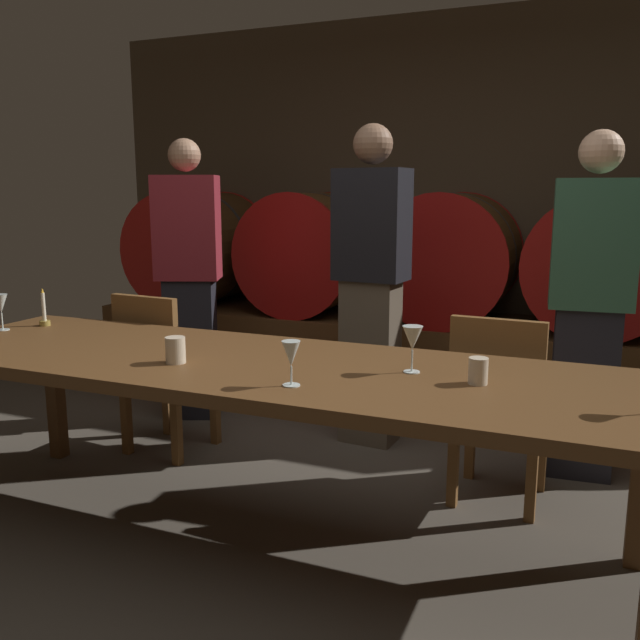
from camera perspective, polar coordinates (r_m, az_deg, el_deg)
The scene contains 19 objects.
ground_plane at distance 2.69m, azimuth -2.00°, elevation -20.66°, with size 7.49×7.49×0.00m, color #4C443A.
back_wall at distance 5.20m, azimuth 12.10°, elevation 9.84°, with size 5.76×0.24×2.66m, color brown.
barrel_shelf at distance 4.80m, azimuth 10.38°, elevation -3.06°, with size 5.18×0.90×0.53m, color brown.
wine_barrel_far_left at distance 5.44m, azimuth -10.19°, elevation 6.02°, with size 0.88×0.84×0.88m.
wine_barrel_left at distance 4.99m, azimuth -0.70°, elevation 5.76°, with size 0.88×0.84×0.88m.
wine_barrel_center at distance 4.68m, azimuth 11.02°, elevation 5.22°, with size 0.88×0.84×0.88m.
wine_barrel_right at distance 4.59m, azimuth 22.59°, elevation 4.48°, with size 0.88×0.84×0.88m.
dining_table at distance 2.63m, azimuth -5.51°, elevation -4.76°, with size 2.97×0.89×0.76m.
chair_left at distance 3.68m, azimuth -13.39°, elevation -3.82°, with size 0.43×0.43×0.88m.
chair_right at distance 3.10m, azimuth 14.95°, elevation -6.70°, with size 0.42×0.42×0.88m.
guest_left at distance 4.20m, azimuth -11.07°, elevation 3.46°, with size 0.44×0.37×1.71m.
guest_center at distance 3.70m, azimuth 4.35°, elevation 3.08°, with size 0.40×0.27×1.76m.
guest_right at distance 3.49m, azimuth 21.90°, elevation 1.16°, with size 0.40×0.27×1.69m.
candle_center at distance 3.54m, azimuth -22.37°, elevation 0.35°, with size 0.05×0.05×0.19m.
wine_glass_far_left at distance 3.50m, azimuth -25.48°, elevation 1.19°, with size 0.07×0.07×0.17m.
wine_glass_center_left at distance 2.25m, azimuth -2.47°, elevation -2.99°, with size 0.06×0.06×0.15m.
wine_glass_center_right at distance 2.44m, azimuth 7.86°, elevation -1.63°, with size 0.07×0.07×0.17m.
cup_center at distance 2.62m, azimuth -12.17°, elevation -2.51°, with size 0.08×0.08×0.10m, color beige.
cup_right at distance 2.35m, azimuth 13.28°, elevation -4.22°, with size 0.07×0.07×0.09m, color beige.
Camera 1 is at (0.96, -2.08, 1.40)m, focal length 37.69 mm.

